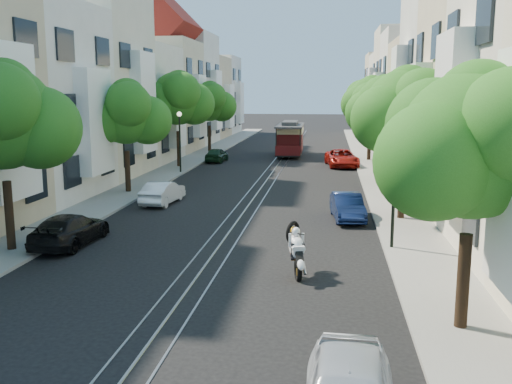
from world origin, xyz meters
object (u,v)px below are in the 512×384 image
(tree_e_a, at_px, (475,148))
(parked_car_e_mid, at_px, (347,207))
(tree_w_b, at_px, (126,115))
(sportbike_rider, at_px, (296,248))
(tree_w_a, at_px, (3,119))
(parked_car_w_mid, at_px, (163,192))
(cable_car, at_px, (290,137))
(tree_e_d, at_px, (371,101))
(parked_car_w_far, at_px, (217,155))
(lamp_west, at_px, (180,133))
(parked_car_w_near, at_px, (70,230))
(tree_e_c, at_px, (384,109))
(lamp_east, at_px, (395,172))
(parked_car_e_far, at_px, (342,158))
(tree_w_d, at_px, (210,103))
(tree_w_c, at_px, (178,99))
(tree_e_b, at_px, (407,113))

(tree_e_a, height_order, parked_car_e_mid, tree_e_a)
(tree_w_b, xyz_separation_m, sportbike_rider, (10.18, -13.32, -3.52))
(tree_w_a, distance_m, parked_car_w_mid, 10.60)
(cable_car, bearing_deg, tree_e_d, -26.01)
(parked_car_e_mid, distance_m, parked_car_w_far, 22.32)
(lamp_west, relative_size, parked_car_w_near, 1.02)
(tree_e_c, relative_size, lamp_east, 1.57)
(tree_w_b, distance_m, sportbike_rider, 17.13)
(tree_e_a, xyz_separation_m, parked_car_w_near, (-12.79, 6.17, -3.80))
(tree_e_a, height_order, tree_w_b, same)
(parked_car_e_far, bearing_deg, tree_w_d, 136.37)
(tree_e_c, distance_m, lamp_west, 13.82)
(tree_w_c, relative_size, parked_car_e_mid, 2.00)
(tree_e_a, relative_size, tree_e_d, 0.92)
(tree_w_c, distance_m, parked_car_w_far, 6.28)
(tree_e_b, height_order, tree_e_d, tree_e_d)
(parked_car_e_far, bearing_deg, parked_car_w_near, -121.14)
(tree_w_a, bearing_deg, tree_e_d, 63.59)
(tree_e_c, bearing_deg, parked_car_e_mid, -102.26)
(tree_e_c, relative_size, parked_car_w_near, 1.59)
(parked_car_e_far, bearing_deg, parked_car_w_far, 163.04)
(tree_w_c, height_order, sportbike_rider, tree_w_c)
(tree_w_a, distance_m, cable_car, 33.19)
(tree_w_d, relative_size, lamp_west, 1.57)
(parked_car_e_mid, bearing_deg, parked_car_w_far, 110.08)
(parked_car_e_far, bearing_deg, tree_e_c, -79.77)
(tree_e_c, distance_m, tree_w_b, 15.60)
(tree_w_c, xyz_separation_m, tree_w_d, (-0.00, 11.00, -0.47))
(cable_car, distance_m, parked_car_e_mid, 25.67)
(tree_e_b, distance_m, lamp_west, 18.90)
(tree_w_b, distance_m, parked_car_e_far, 18.29)
(parked_car_e_far, relative_size, parked_car_w_far, 1.39)
(parked_car_e_far, bearing_deg, lamp_west, -162.81)
(tree_e_b, bearing_deg, tree_e_d, 90.00)
(cable_car, height_order, parked_car_e_far, cable_car)
(cable_car, xyz_separation_m, parked_car_w_far, (-5.58, -5.28, -1.08))
(sportbike_rider, xyz_separation_m, cable_car, (-2.54, 33.47, 0.77))
(tree_w_b, relative_size, parked_car_w_mid, 1.78)
(tree_e_b, distance_m, tree_e_c, 11.00)
(parked_car_w_near, bearing_deg, sportbike_rider, 166.27)
(tree_e_d, xyz_separation_m, tree_w_a, (-14.40, -29.00, -0.13))
(tree_w_b, relative_size, lamp_east, 1.51)
(tree_e_d, height_order, lamp_west, tree_e_d)
(tree_w_d, xyz_separation_m, parked_car_e_mid, (11.98, -27.12, -4.01))
(tree_e_b, relative_size, tree_w_a, 1.00)
(tree_e_b, xyz_separation_m, lamp_west, (-13.56, 13.02, -1.89))
(tree_w_b, height_order, lamp_east, tree_w_b)
(parked_car_e_mid, bearing_deg, tree_w_a, -156.46)
(tree_e_a, bearing_deg, parked_car_w_mid, 129.08)
(tree_e_a, distance_m, lamp_west, 28.51)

